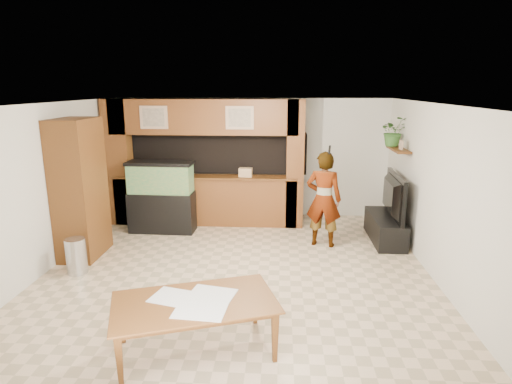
# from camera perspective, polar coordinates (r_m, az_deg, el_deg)

# --- Properties ---
(floor) EXTENTS (6.50, 6.50, 0.00)m
(floor) POSITION_cam_1_polar(r_m,az_deg,el_deg) (6.79, -2.62, -10.89)
(floor) COLOR #D2B492
(floor) RESTS_ON ground
(ceiling) EXTENTS (6.50, 6.50, 0.00)m
(ceiling) POSITION_cam_1_polar(r_m,az_deg,el_deg) (6.17, -2.89, 11.60)
(ceiling) COLOR white
(ceiling) RESTS_ON wall_back
(wall_back) EXTENTS (6.00, 0.00, 6.00)m
(wall_back) POSITION_cam_1_polar(r_m,az_deg,el_deg) (9.53, -0.65, 4.59)
(wall_back) COLOR silver
(wall_back) RESTS_ON floor
(wall_left) EXTENTS (0.00, 6.50, 6.50)m
(wall_left) POSITION_cam_1_polar(r_m,az_deg,el_deg) (7.31, -26.83, 0.18)
(wall_left) COLOR silver
(wall_left) RESTS_ON floor
(wall_right) EXTENTS (0.00, 6.50, 6.50)m
(wall_right) POSITION_cam_1_polar(r_m,az_deg,el_deg) (6.73, 23.56, -0.55)
(wall_right) COLOR silver
(wall_right) RESTS_ON floor
(partition) EXTENTS (4.20, 0.99, 2.60)m
(partition) POSITION_cam_1_polar(r_m,az_deg,el_deg) (9.04, -6.96, 4.06)
(partition) COLOR brown
(partition) RESTS_ON floor
(wall_clock) EXTENTS (0.05, 0.25, 0.25)m
(wall_clock) POSITION_cam_1_polar(r_m,az_deg,el_deg) (8.06, -23.57, 6.02)
(wall_clock) COLOR black
(wall_clock) RESTS_ON wall_left
(wall_shelf) EXTENTS (0.25, 0.90, 0.04)m
(wall_shelf) POSITION_cam_1_polar(r_m,az_deg,el_deg) (8.44, 18.44, 5.41)
(wall_shelf) COLOR brown
(wall_shelf) RESTS_ON wall_right
(pantry_cabinet) EXTENTS (0.59, 0.96, 2.34)m
(pantry_cabinet) POSITION_cam_1_polar(r_m,az_deg,el_deg) (7.75, -22.45, 0.37)
(pantry_cabinet) COLOR brown
(pantry_cabinet) RESTS_ON floor
(trash_can) EXTENTS (0.31, 0.31, 0.56)m
(trash_can) POSITION_cam_1_polar(r_m,az_deg,el_deg) (7.27, -22.84, -7.88)
(trash_can) COLOR #B2B2B7
(trash_can) RESTS_ON floor
(aquarium) EXTENTS (1.29, 0.48, 1.42)m
(aquarium) POSITION_cam_1_polar(r_m,az_deg,el_deg) (8.69, -12.48, -0.74)
(aquarium) COLOR black
(aquarium) RESTS_ON floor
(tv_stand) EXTENTS (0.52, 1.42, 0.47)m
(tv_stand) POSITION_cam_1_polar(r_m,az_deg,el_deg) (8.47, 16.82, -4.64)
(tv_stand) COLOR black
(tv_stand) RESTS_ON floor
(television) EXTENTS (0.24, 1.41, 0.81)m
(television) POSITION_cam_1_polar(r_m,az_deg,el_deg) (8.29, 17.13, -0.44)
(television) COLOR black
(television) RESTS_ON tv_stand
(photo_frame) EXTENTS (0.04, 0.14, 0.18)m
(photo_frame) POSITION_cam_1_polar(r_m,az_deg,el_deg) (8.26, 18.80, 5.97)
(photo_frame) COLOR tan
(photo_frame) RESTS_ON wall_shelf
(potted_plant) EXTENTS (0.61, 0.57, 0.57)m
(potted_plant) POSITION_cam_1_polar(r_m,az_deg,el_deg) (8.71, 17.87, 7.72)
(potted_plant) COLOR #336428
(potted_plant) RESTS_ON wall_shelf
(person) EXTENTS (0.72, 0.56, 1.74)m
(person) POSITION_cam_1_polar(r_m,az_deg,el_deg) (7.78, 9.01, -0.97)
(person) COLOR #9A7554
(person) RESTS_ON floor
(microphone) EXTENTS (0.04, 0.10, 0.16)m
(microphone) POSITION_cam_1_polar(r_m,az_deg,el_deg) (7.44, 9.77, 5.55)
(microphone) COLOR black
(microphone) RESTS_ON person
(dining_table) EXTENTS (1.95, 1.47, 0.61)m
(dining_table) POSITION_cam_1_polar(r_m,az_deg,el_deg) (4.89, -8.00, -17.57)
(dining_table) COLOR brown
(dining_table) RESTS_ON floor
(newspaper_a) EXTENTS (0.56, 0.43, 0.01)m
(newspaper_a) POSITION_cam_1_polar(r_m,az_deg,el_deg) (4.58, -7.47, -15.39)
(newspaper_a) COLOR silver
(newspaper_a) RESTS_ON dining_table
(newspaper_b) EXTENTS (0.60, 0.50, 0.01)m
(newspaper_b) POSITION_cam_1_polar(r_m,az_deg,el_deg) (4.87, -10.67, -13.65)
(newspaper_b) COLOR silver
(newspaper_b) RESTS_ON dining_table
(newspaper_c) EXTENTS (0.56, 0.46, 0.01)m
(newspaper_c) POSITION_cam_1_polar(r_m,az_deg,el_deg) (4.89, -5.89, -13.38)
(newspaper_c) COLOR silver
(newspaper_c) RESTS_ON dining_table
(counter_box) EXTENTS (0.28, 0.20, 0.18)m
(counter_box) POSITION_cam_1_polar(r_m,az_deg,el_deg) (8.78, -1.39, 2.64)
(counter_box) COLOR tan
(counter_box) RESTS_ON partition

